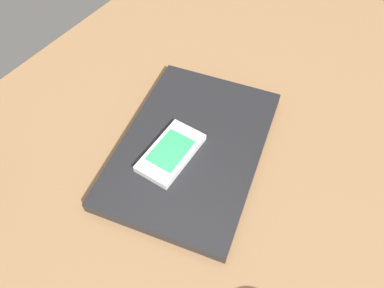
% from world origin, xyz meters
% --- Properties ---
extents(desk_surface, '(1.20, 0.80, 0.03)m').
position_xyz_m(desk_surface, '(0.00, 0.00, 0.01)').
color(desk_surface, olive).
rests_on(desk_surface, ground).
extents(laptop_closed, '(0.36, 0.29, 0.02)m').
position_xyz_m(laptop_closed, '(0.02, 0.01, 0.04)').
color(laptop_closed, black).
rests_on(laptop_closed, desk_surface).
extents(cell_phone_on_laptop, '(0.11, 0.06, 0.01)m').
position_xyz_m(cell_phone_on_laptop, '(0.06, -0.01, 0.06)').
color(cell_phone_on_laptop, silver).
rests_on(cell_phone_on_laptop, laptop_closed).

